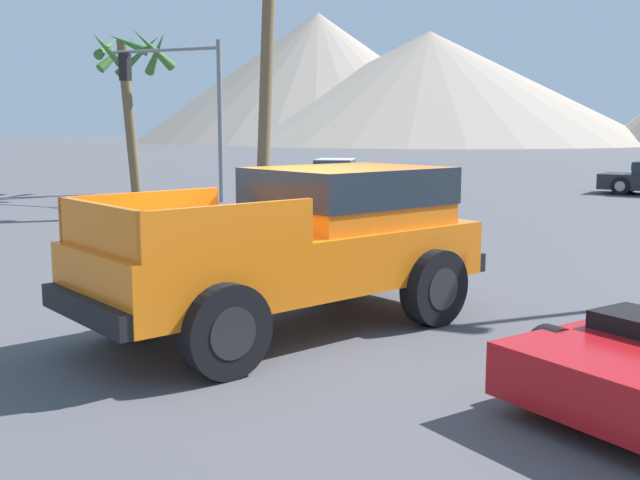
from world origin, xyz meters
The scene contains 6 objects.
ground_plane centered at (0.00, 0.00, 0.00)m, with size 320.00×320.00×0.00m, color #4C4C51.
orange_pickup_truck centered at (0.44, 0.35, 1.11)m, with size 4.02×5.50×1.93m.
parked_car_white centered at (-7.48, 20.88, 0.59)m, with size 2.71×4.66×1.13m.
traffic_light_main centered at (-10.12, 13.33, 3.67)m, with size 4.25×0.38×5.19m.
palm_tree_short centered at (-13.10, 14.92, 4.48)m, with size 2.78×2.95×5.94m.
distant_mountain_range centered at (-20.78, 109.48, 8.97)m, with size 123.61×81.29×20.90m.
Camera 1 is at (4.11, -7.90, 2.44)m, focal length 42.00 mm.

